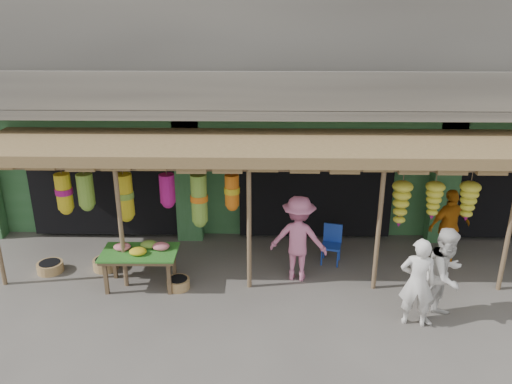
{
  "coord_description": "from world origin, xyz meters",
  "views": [
    {
      "loc": [
        -1.19,
        -9.0,
        5.32
      ],
      "look_at": [
        -1.39,
        1.0,
        1.6
      ],
      "focal_mm": 35.0,
      "sensor_mm": 36.0,
      "label": 1
    }
  ],
  "objects_px": {
    "person_right": "(445,275)",
    "person_vendor": "(449,226)",
    "blue_chair": "(332,242)",
    "flower_table": "(141,253)",
    "person_front": "(417,282)",
    "person_shopper": "(298,238)"
  },
  "relations": [
    {
      "from": "flower_table",
      "to": "person_right",
      "type": "distance_m",
      "value": 5.76
    },
    {
      "from": "flower_table",
      "to": "person_front",
      "type": "xyz_separation_m",
      "value": [
        5.12,
        -1.21,
        0.11
      ]
    },
    {
      "from": "person_shopper",
      "to": "person_front",
      "type": "bearing_deg",
      "value": 152.91
    },
    {
      "from": "flower_table",
      "to": "person_shopper",
      "type": "bearing_deg",
      "value": 5.31
    },
    {
      "from": "person_right",
      "to": "flower_table",
      "type": "bearing_deg",
      "value": 129.26
    },
    {
      "from": "person_right",
      "to": "person_shopper",
      "type": "xyz_separation_m",
      "value": [
        -2.51,
        1.37,
        0.03
      ]
    },
    {
      "from": "person_front",
      "to": "person_vendor",
      "type": "relative_size",
      "value": 0.99
    },
    {
      "from": "flower_table",
      "to": "person_vendor",
      "type": "bearing_deg",
      "value": 9.07
    },
    {
      "from": "person_right",
      "to": "person_vendor",
      "type": "height_order",
      "value": "person_right"
    },
    {
      "from": "flower_table",
      "to": "person_shopper",
      "type": "xyz_separation_m",
      "value": [
        3.15,
        0.35,
        0.19
      ]
    },
    {
      "from": "blue_chair",
      "to": "person_shopper",
      "type": "distance_m",
      "value": 1.17
    },
    {
      "from": "blue_chair",
      "to": "person_shopper",
      "type": "bearing_deg",
      "value": -121.44
    },
    {
      "from": "blue_chair",
      "to": "person_vendor",
      "type": "distance_m",
      "value": 2.56
    },
    {
      "from": "flower_table",
      "to": "person_front",
      "type": "bearing_deg",
      "value": -14.29
    },
    {
      "from": "person_right",
      "to": "person_shopper",
      "type": "height_order",
      "value": "person_shopper"
    },
    {
      "from": "person_vendor",
      "to": "person_front",
      "type": "bearing_deg",
      "value": 43.96
    },
    {
      "from": "flower_table",
      "to": "person_shopper",
      "type": "height_order",
      "value": "person_shopper"
    },
    {
      "from": "person_front",
      "to": "person_right",
      "type": "distance_m",
      "value": 0.58
    },
    {
      "from": "person_shopper",
      "to": "flower_table",
      "type": "bearing_deg",
      "value": 17.56
    },
    {
      "from": "person_front",
      "to": "person_right",
      "type": "xyz_separation_m",
      "value": [
        0.54,
        0.19,
        0.05
      ]
    },
    {
      "from": "flower_table",
      "to": "person_right",
      "type": "height_order",
      "value": "person_right"
    },
    {
      "from": "blue_chair",
      "to": "person_front",
      "type": "height_order",
      "value": "person_front"
    }
  ]
}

